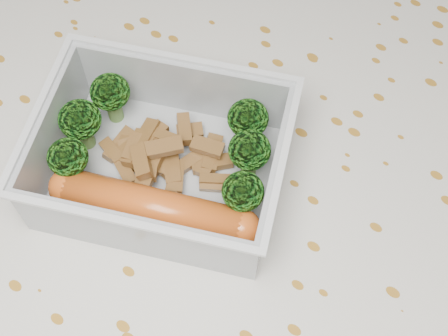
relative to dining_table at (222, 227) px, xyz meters
The scene contains 6 objects.
dining_table is the anchor object (origin of this frame).
tablecloth 0.05m from the dining_table, ahead, with size 1.46×0.96×0.19m.
lunch_container 0.12m from the dining_table, 143.73° to the right, with size 0.20×0.18×0.06m.
broccoli_florets 0.13m from the dining_table, 161.92° to the right, with size 0.15×0.12×0.04m.
meat_pile 0.11m from the dining_table, 157.22° to the right, with size 0.10×0.07×0.03m.
sausage 0.12m from the dining_table, 107.01° to the right, with size 0.14×0.07×0.03m.
Camera 1 is at (0.12, -0.17, 1.14)m, focal length 50.00 mm.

